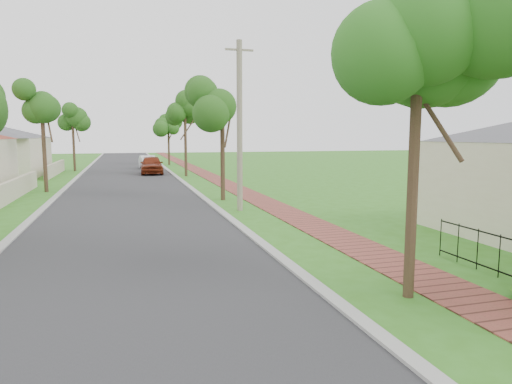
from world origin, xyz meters
name	(u,v)px	position (x,y,z in m)	size (l,w,h in m)	color
ground	(343,343)	(0.00, 0.00, 0.00)	(160.00, 160.00, 0.00)	#336F1A
road	(129,193)	(-3.00, 20.00, 0.00)	(7.00, 120.00, 0.02)	#28282B
kerb_right	(194,191)	(0.65, 20.00, 0.00)	(0.30, 120.00, 0.10)	#9E9E99
kerb_left	(58,196)	(-6.65, 20.00, 0.00)	(0.30, 120.00, 0.10)	#9E9E99
sidewalk	(238,190)	(3.25, 20.00, 0.00)	(1.50, 120.00, 0.03)	brown
street_trees	(127,116)	(-2.87, 26.84, 4.54)	(10.70, 37.65, 5.89)	#382619
parked_car_red	(152,165)	(-1.00, 32.67, 0.76)	(1.79, 4.45, 1.52)	maroon
parked_car_white	(148,162)	(-1.00, 38.58, 0.63)	(1.33, 3.82, 1.26)	white
near_tree	(419,50)	(2.20, 1.50, 4.80)	(2.34, 2.34, 6.01)	#382619
utility_pole	(240,126)	(1.54, 12.68, 3.61)	(1.20, 0.24, 7.11)	gray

